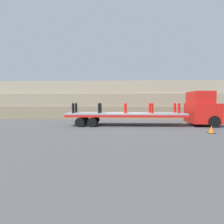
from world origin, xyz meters
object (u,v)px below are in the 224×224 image
fire_hydrant_black_far_0 (76,108)px  traffic_cone (211,130)px  truck_cab (203,109)px  fire_hydrant_black_near_0 (73,108)px  fire_hydrant_red_near_4 (179,108)px  flatbed_trailer (119,115)px  fire_hydrant_red_far_3 (150,108)px  fire_hydrant_black_far_1 (100,108)px  fire_hydrant_red_near_2 (126,108)px  fire_hydrant_red_far_2 (125,108)px  fire_hydrant_red_far_4 (175,108)px  fire_hydrant_red_near_3 (152,108)px  fire_hydrant_black_near_1 (99,108)px

fire_hydrant_black_far_0 → traffic_cone: bearing=-23.2°
truck_cab → fire_hydrant_black_near_0: truck_cab is taller
fire_hydrant_red_near_4 → flatbed_trailer: bearing=174.0°
fire_hydrant_red_far_3 → fire_hydrant_red_near_4: size_ratio=1.00×
fire_hydrant_black_far_1 → fire_hydrant_red_near_2: bearing=-25.4°
fire_hydrant_red_far_2 → fire_hydrant_black_far_0: bearing=180.0°
fire_hydrant_red_far_4 → fire_hydrant_red_near_4: bearing=-90.0°
fire_hydrant_red_near_2 → fire_hydrant_red_far_4: 4.80m
flatbed_trailer → fire_hydrant_red_far_2: (0.59, 0.55, 0.64)m
fire_hydrant_red_far_2 → fire_hydrant_red_far_4: same height
fire_hydrant_red_near_2 → fire_hydrant_red_far_4: bearing=13.3°
fire_hydrant_black_far_0 → fire_hydrant_red_near_3: bearing=-9.0°
fire_hydrant_red_near_4 → fire_hydrant_black_near_0: bearing=180.0°
fire_hydrant_red_far_2 → fire_hydrant_red_near_3: bearing=-25.4°
fire_hydrant_red_near_3 → fire_hydrant_black_far_0: bearing=171.0°
fire_hydrant_black_near_0 → fire_hydrant_red_far_4: same height
fire_hydrant_black_near_0 → fire_hydrant_red_far_4: 9.42m
fire_hydrant_black_near_1 → fire_hydrant_red_near_2: size_ratio=1.00×
truck_cab → fire_hydrant_black_far_0: truck_cab is taller
fire_hydrant_black_far_0 → fire_hydrant_red_near_4: bearing=-6.8°
fire_hydrant_black_near_0 → fire_hydrant_black_near_1: (2.34, 0.00, 0.00)m
fire_hydrant_black_far_0 → truck_cab: bearing=-2.7°
fire_hydrant_red_far_3 → fire_hydrant_red_near_2: bearing=-154.6°
fire_hydrant_black_near_0 → fire_hydrant_black_far_0: bearing=90.0°
fire_hydrant_black_near_0 → fire_hydrant_red_far_3: bearing=9.0°
fire_hydrant_black_near_1 → fire_hydrant_red_near_2: 2.34m
fire_hydrant_black_near_0 → fire_hydrant_red_far_4: bearing=6.8°
traffic_cone → fire_hydrant_red_far_2: bearing=142.1°
fire_hydrant_black_near_0 → fire_hydrant_red_far_3: size_ratio=1.00×
flatbed_trailer → fire_hydrant_black_near_0: (-4.09, -0.55, 0.64)m
fire_hydrant_black_far_0 → fire_hydrant_black_near_1: same height
fire_hydrant_black_near_0 → fire_hydrant_black_far_1: 2.59m
fire_hydrant_red_far_2 → fire_hydrant_red_near_4: 4.80m
fire_hydrant_red_near_3 → flatbed_trailer: bearing=169.3°
fire_hydrant_black_far_0 → fire_hydrant_red_near_4: size_ratio=1.00×
fire_hydrant_black_far_1 → fire_hydrant_red_near_3: 4.80m
fire_hydrant_black_near_1 → traffic_cone: size_ratio=1.75×
fire_hydrant_black_near_1 → fire_hydrant_red_near_4: (7.01, 0.00, 0.00)m
fire_hydrant_red_near_3 → traffic_cone: fire_hydrant_red_near_3 is taller
truck_cab → traffic_cone: size_ratio=5.95×
fire_hydrant_black_near_0 → fire_hydrant_red_far_3: (7.01, 1.11, 0.00)m
flatbed_trailer → fire_hydrant_red_far_3: (2.93, 0.55, 0.64)m
fire_hydrant_black_near_1 → traffic_cone: 8.84m
fire_hydrant_black_far_0 → fire_hydrant_red_far_3: 7.01m
fire_hydrant_red_near_2 → fire_hydrant_black_near_1: bearing=180.0°
fire_hydrant_red_far_3 → fire_hydrant_black_near_0: bearing=-171.0°
fire_hydrant_red_near_2 → fire_hydrant_red_far_2: same height
fire_hydrant_black_near_1 → fire_hydrant_red_far_3: 4.80m
fire_hydrant_black_far_1 → fire_hydrant_red_near_2: size_ratio=1.00×
fire_hydrant_red_near_3 → fire_hydrant_red_near_4: same height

